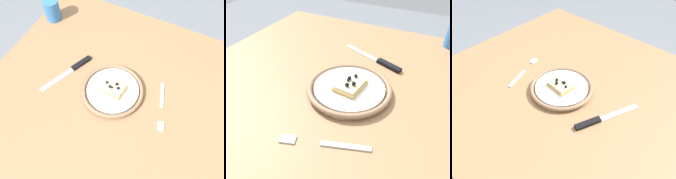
{
  "view_description": "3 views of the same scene",
  "coord_description": "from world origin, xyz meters",
  "views": [
    {
      "loc": [
        -0.2,
        0.39,
        1.53
      ],
      "look_at": [
        0.01,
        -0.03,
        0.75
      ],
      "focal_mm": 39.18,
      "sensor_mm": 36.0,
      "label": 1
    },
    {
      "loc": [
        -0.42,
        -0.22,
        1.11
      ],
      "look_at": [
        -0.0,
        -0.01,
        0.74
      ],
      "focal_mm": 35.03,
      "sensor_mm": 36.0,
      "label": 2
    },
    {
      "loc": [
        0.45,
        -0.49,
        1.31
      ],
      "look_at": [
        0.04,
        -0.05,
        0.75
      ],
      "focal_mm": 37.1,
      "sensor_mm": 36.0,
      "label": 3
    }
  ],
  "objects": [
    {
      "name": "ground_plane",
      "position": [
        0.0,
        0.0,
        0.0
      ],
      "size": [
        6.0,
        6.0,
        0.0
      ],
      "primitive_type": "plane",
      "color": "slate"
    },
    {
      "name": "dining_table",
      "position": [
        0.0,
        0.0,
        0.64
      ],
      "size": [
        0.99,
        0.96,
        0.72
      ],
      "color": "#936D47",
      "rests_on": "ground_plane"
    },
    {
      "name": "plate",
      "position": [
        0.01,
        -0.03,
        0.74
      ],
      "size": [
        0.23,
        0.23,
        0.02
      ],
      "color": "white",
      "rests_on": "dining_table"
    },
    {
      "name": "pizza_slice_near",
      "position": [
        0.01,
        -0.04,
        0.75
      ],
      "size": [
        0.09,
        0.08,
        0.03
      ],
      "color": "tan",
      "rests_on": "plate"
    },
    {
      "name": "knife",
      "position": [
        0.2,
        -0.07,
        0.73
      ],
      "size": [
        0.11,
        0.23,
        0.01
      ],
      "color": "silver",
      "rests_on": "dining_table"
    },
    {
      "name": "fork",
      "position": [
        -0.17,
        -0.06,
        0.73
      ],
      "size": [
        0.08,
        0.2,
        0.0
      ],
      "color": "#BDBDBD",
      "rests_on": "dining_table"
    },
    {
      "name": "cup",
      "position": [
        0.44,
        -0.27,
        0.77
      ],
      "size": [
        0.07,
        0.07,
        0.1
      ],
      "primitive_type": "cylinder",
      "color": "#3372BF",
      "rests_on": "dining_table"
    }
  ]
}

